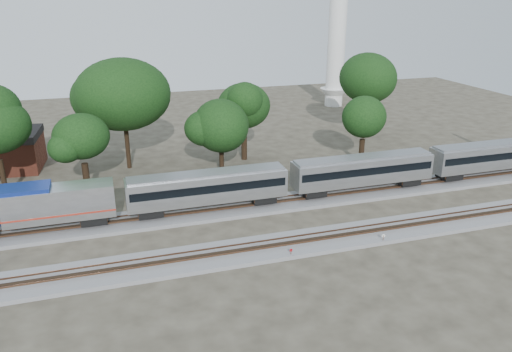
{
  "coord_description": "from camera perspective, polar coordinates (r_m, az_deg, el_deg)",
  "views": [
    {
      "loc": [
        -13.78,
        -44.47,
        23.47
      ],
      "look_at": [
        1.59,
        5.0,
        4.28
      ],
      "focal_mm": 35.0,
      "sensor_mm": 36.0,
      "label": 1
    }
  ],
  "objects": [
    {
      "name": "train",
      "position": [
        61.8,
        12.22,
        0.76
      ],
      "size": [
        92.12,
        3.18,
        4.69
      ],
      "color": "silver",
      "rests_on": "ground"
    },
    {
      "name": "tree_2",
      "position": [
        62.83,
        -19.35,
        4.28
      ],
      "size": [
        7.47,
        7.47,
        10.53
      ],
      "color": "black",
      "rests_on": "ground"
    },
    {
      "name": "switch_stand_red",
      "position": [
        47.21,
        4.02,
        -8.67
      ],
      "size": [
        0.31,
        0.06,
        0.97
      ],
      "rotation": [
        0.0,
        0.0,
        0.07
      ],
      "color": "#512D19",
      "rests_on": "ground"
    },
    {
      "name": "tree_4",
      "position": [
        66.08,
        -4.05,
        5.74
      ],
      "size": [
        7.02,
        7.02,
        9.9
      ],
      "color": "black",
      "rests_on": "ground"
    },
    {
      "name": "tree_6",
      "position": [
        71.7,
        12.25,
        6.6
      ],
      "size": [
        7.15,
        7.15,
        10.09
      ],
      "color": "black",
      "rests_on": "ground"
    },
    {
      "name": "switch_lever",
      "position": [
        49.93,
        8.94,
        -7.79
      ],
      "size": [
        0.57,
        0.44,
        0.3
      ],
      "primitive_type": "cube",
      "rotation": [
        0.0,
        0.0,
        -0.3
      ],
      "color": "#512D19",
      "rests_on": "ground"
    },
    {
      "name": "tree_3",
      "position": [
        70.36,
        -14.99,
        8.99
      ],
      "size": [
        10.63,
        10.63,
        14.99
      ],
      "color": "black",
      "rests_on": "ground"
    },
    {
      "name": "tree_7",
      "position": [
        85.23,
        12.66,
        10.87
      ],
      "size": [
        10.35,
        10.35,
        14.59
      ],
      "color": "black",
      "rests_on": "ground"
    },
    {
      "name": "track_far",
      "position": [
        57.26,
        -1.82,
        -3.66
      ],
      "size": [
        160.0,
        5.0,
        0.73
      ],
      "color": "slate",
      "rests_on": "ground"
    },
    {
      "name": "ground",
      "position": [
        52.14,
        -0.04,
        -6.43
      ],
      "size": [
        160.0,
        160.0,
        0.0
      ],
      "primitive_type": "plane",
      "color": "#383328",
      "rests_on": "ground"
    },
    {
      "name": "tree_5",
      "position": [
        72.29,
        -1.4,
        8.02
      ],
      "size": [
        8.21,
        8.21,
        11.58
      ],
      "color": "black",
      "rests_on": "ground"
    },
    {
      "name": "switch_stand_white",
      "position": [
        51.08,
        14.34,
        -6.85
      ],
      "size": [
        0.34,
        0.1,
        1.07
      ],
      "rotation": [
        0.0,
        0.0,
        -0.21
      ],
      "color": "#512D19",
      "rests_on": "ground"
    },
    {
      "name": "track_near",
      "position": [
        48.67,
        1.37,
        -8.23
      ],
      "size": [
        160.0,
        5.0,
        0.73
      ],
      "color": "slate",
      "rests_on": "ground"
    }
  ]
}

